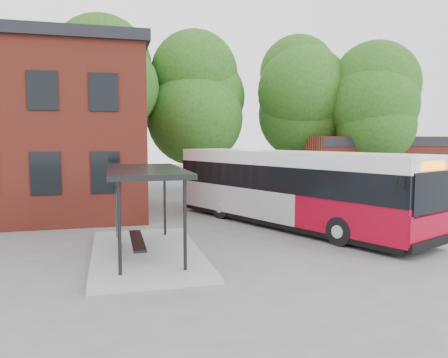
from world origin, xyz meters
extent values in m
plane|color=#5D5D5F|center=(0.00, 0.00, 0.00)|extent=(100.00, 100.00, 0.00)
imported|color=black|center=(7.67, 10.03, 0.44)|extent=(1.73, 0.83, 0.87)
imported|color=black|center=(6.87, 9.31, 0.46)|extent=(1.56, 0.59, 0.91)
imported|color=black|center=(8.27, 9.11, 0.48)|extent=(1.91, 0.91, 0.96)
imported|color=#48140B|center=(9.52, 9.02, 0.48)|extent=(1.63, 1.06, 0.95)
imported|color=black|center=(9.96, 9.27, 0.49)|extent=(1.90, 0.82, 0.97)
imported|color=black|center=(10.52, 9.51, 0.53)|extent=(1.83, 1.17, 1.07)
imported|color=#27262C|center=(10.28, 10.71, 0.42)|extent=(1.69, 0.99, 0.84)
imported|color=black|center=(11.46, 9.65, 0.48)|extent=(1.63, 1.08, 0.95)
imported|color=black|center=(11.56, 10.22, 0.41)|extent=(1.67, 1.04, 0.83)
camera|label=1|loc=(-5.59, -15.34, 3.83)|focal=35.00mm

